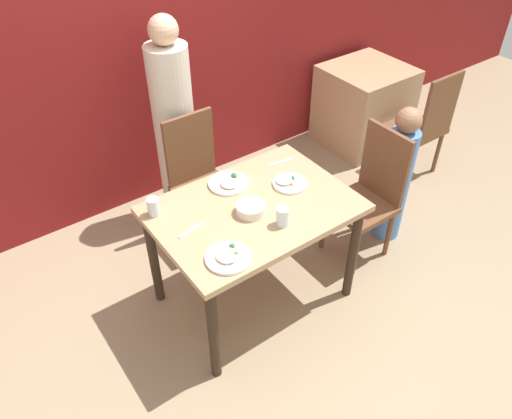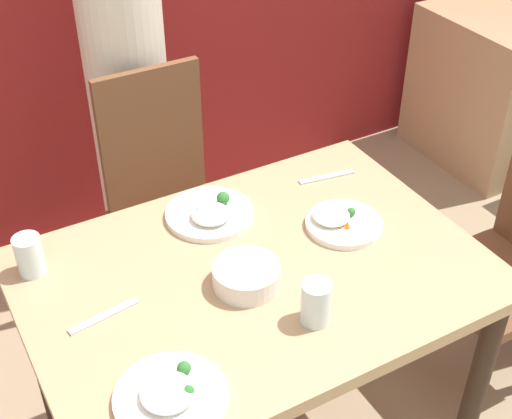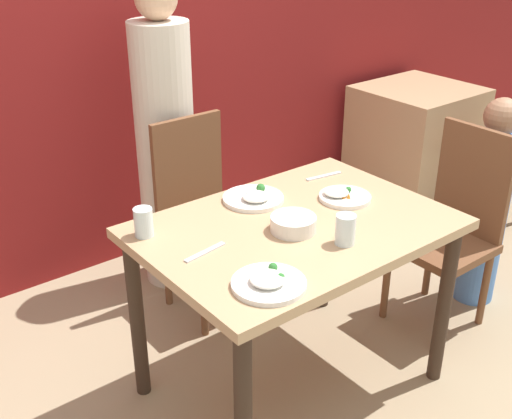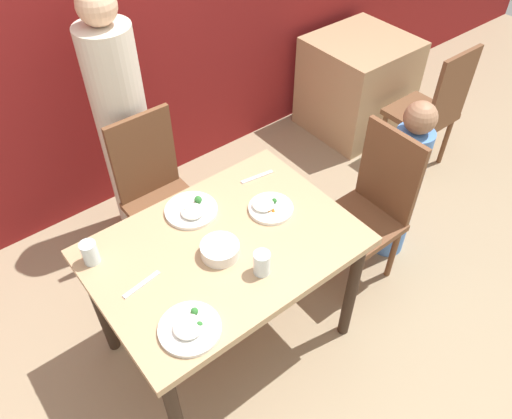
{
  "view_description": "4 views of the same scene",
  "coord_description": "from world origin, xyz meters",
  "views": [
    {
      "loc": [
        -1.3,
        -1.82,
        2.6
      ],
      "look_at": [
        -0.03,
        -0.06,
        0.81
      ],
      "focal_mm": 35.0,
      "sensor_mm": 36.0,
      "label": 1
    },
    {
      "loc": [
        -0.67,
        -1.2,
        1.99
      ],
      "look_at": [
        0.04,
        0.07,
        0.91
      ],
      "focal_mm": 50.0,
      "sensor_mm": 36.0,
      "label": 2
    },
    {
      "loc": [
        -1.45,
        -1.6,
        1.9
      ],
      "look_at": [
        -0.11,
        0.1,
        0.84
      ],
      "focal_mm": 45.0,
      "sensor_mm": 36.0,
      "label": 3
    },
    {
      "loc": [
        -0.8,
        -1.24,
        2.44
      ],
      "look_at": [
        0.12,
        -0.08,
        0.99
      ],
      "focal_mm": 35.0,
      "sensor_mm": 36.0,
      "label": 4
    }
  ],
  "objects": [
    {
      "name": "bowl_curry",
      "position": [
        -0.05,
        -0.04,
        0.81
      ],
      "size": [
        0.17,
        0.17,
        0.06
      ],
      "color": "silver",
      "rests_on": "dining_table"
    },
    {
      "name": "person_child",
      "position": [
        1.19,
        -0.08,
        0.51
      ],
      "size": [
        0.21,
        0.21,
        1.07
      ],
      "color": "#5184D1",
      "rests_on": "ground_plane"
    },
    {
      "name": "chair_adult_spot",
      "position": [
        0.07,
        0.76,
        0.5
      ],
      "size": [
        0.4,
        0.4,
        0.96
      ],
      "color": "brown",
      "rests_on": "ground_plane"
    },
    {
      "name": "plate_noodles",
      "position": [
        -0.36,
        -0.27,
        0.79
      ],
      "size": [
        0.24,
        0.24,
        0.05
      ],
      "color": "white",
      "rests_on": "dining_table"
    },
    {
      "name": "glass_water_tall",
      "position": [
        0.04,
        -0.22,
        0.83
      ],
      "size": [
        0.07,
        0.07,
        0.11
      ],
      "color": "silver",
      "rests_on": "dining_table"
    },
    {
      "name": "fork_steel",
      "position": [
        -0.39,
        0.03,
        0.78
      ],
      "size": [
        0.18,
        0.05,
        0.01
      ],
      "color": "silver",
      "rests_on": "dining_table"
    },
    {
      "name": "chair_background",
      "position": [
        2.0,
        0.33,
        0.5
      ],
      "size": [
        0.4,
        0.4,
        0.96
      ],
      "rotation": [
        0.0,
        0.0,
        3.14
      ],
      "color": "brown",
      "rests_on": "ground_plane"
    },
    {
      "name": "person_adult",
      "position": [
        0.07,
        1.07,
        0.74
      ],
      "size": [
        0.29,
        0.29,
        1.58
      ],
      "color": "beige",
      "rests_on": "ground_plane"
    },
    {
      "name": "wall_back",
      "position": [
        0.0,
        1.46,
        1.35
      ],
      "size": [
        10.0,
        0.06,
        2.7
      ],
      "color": "maroon",
      "rests_on": "ground_plane"
    },
    {
      "name": "background_table",
      "position": [
        2.0,
        1.01,
        0.37
      ],
      "size": [
        0.72,
        0.68,
        0.74
      ],
      "color": "tan",
      "rests_on": "ground_plane"
    },
    {
      "name": "ground_plane",
      "position": [
        0.0,
        0.0,
        0.0
      ],
      "size": [
        10.0,
        10.0,
        0.0
      ],
      "primitive_type": "plane",
      "color": "#998466"
    },
    {
      "name": "plate_rice_adult",
      "position": [
        0.0,
        0.26,
        0.79
      ],
      "size": [
        0.25,
        0.25,
        0.06
      ],
      "color": "white",
      "rests_on": "dining_table"
    },
    {
      "name": "spoon_steel",
      "position": [
        0.4,
        0.26,
        0.78
      ],
      "size": [
        0.18,
        0.05,
        0.01
      ],
      "color": "silver",
      "rests_on": "dining_table"
    },
    {
      "name": "dining_table",
      "position": [
        0.0,
        0.0,
        0.67
      ],
      "size": [
        1.16,
        0.83,
        0.78
      ],
      "color": "tan",
      "rests_on": "ground_plane"
    },
    {
      "name": "glass_water_short",
      "position": [
        -0.5,
        0.27,
        0.83
      ],
      "size": [
        0.07,
        0.07,
        0.11
      ],
      "color": "silver",
      "rests_on": "dining_table"
    },
    {
      "name": "plate_rice_child",
      "position": [
        0.3,
        0.04,
        0.79
      ],
      "size": [
        0.21,
        0.21,
        0.05
      ],
      "color": "white",
      "rests_on": "dining_table"
    },
    {
      "name": "chair_child_spot",
      "position": [
        0.93,
        -0.08,
        0.5
      ],
      "size": [
        0.4,
        0.4,
        0.96
      ],
      "rotation": [
        0.0,
        0.0,
        -1.57
      ],
      "color": "brown",
      "rests_on": "ground_plane"
    }
  ]
}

